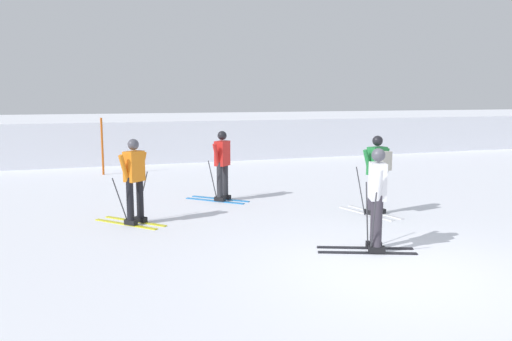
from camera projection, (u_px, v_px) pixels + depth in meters
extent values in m
plane|color=white|center=(400.00, 273.00, 7.45)|extent=(120.00, 120.00, 0.00)
cube|color=white|center=(172.00, 133.00, 24.32)|extent=(80.00, 9.89, 1.59)
cube|color=gold|center=(125.00, 224.00, 10.25)|extent=(1.11, 1.27, 0.02)
cube|color=gold|center=(135.00, 221.00, 10.49)|extent=(1.11, 1.27, 0.02)
cube|color=black|center=(131.00, 222.00, 10.16)|extent=(0.26, 0.28, 0.10)
cube|color=black|center=(141.00, 219.00, 10.40)|extent=(0.26, 0.28, 0.10)
cylinder|color=black|center=(130.00, 199.00, 10.09)|extent=(0.14, 0.14, 0.85)
cylinder|color=black|center=(140.00, 196.00, 10.33)|extent=(0.14, 0.14, 0.85)
cube|color=orange|center=(134.00, 166.00, 10.12)|extent=(0.44, 0.43, 0.60)
cylinder|color=orange|center=(124.00, 168.00, 9.92)|extent=(0.25, 0.23, 0.55)
cylinder|color=orange|center=(142.00, 165.00, 10.35)|extent=(0.25, 0.23, 0.55)
sphere|color=#4C4C56|center=(133.00, 145.00, 10.06)|extent=(0.22, 0.22, 0.22)
cylinder|color=#38383D|center=(121.00, 202.00, 10.02)|extent=(0.33, 0.28, 1.00)
cylinder|color=#38383D|center=(142.00, 197.00, 10.53)|extent=(0.33, 0.28, 1.00)
cube|color=silver|center=(365.00, 214.00, 11.18)|extent=(0.44, 1.58, 0.02)
cube|color=silver|center=(375.00, 212.00, 11.32)|extent=(0.44, 1.58, 0.02)
cube|color=black|center=(370.00, 212.00, 11.04)|extent=(0.17, 0.28, 0.10)
cube|color=black|center=(380.00, 211.00, 11.19)|extent=(0.17, 0.28, 0.10)
cylinder|color=#38333D|center=(371.00, 190.00, 10.97)|extent=(0.14, 0.14, 0.85)
cylinder|color=#38333D|center=(381.00, 189.00, 11.12)|extent=(0.14, 0.14, 0.85)
cube|color=#23843D|center=(377.00, 161.00, 10.96)|extent=(0.42, 0.32, 0.60)
cylinder|color=#23843D|center=(368.00, 162.00, 10.85)|extent=(0.27, 0.14, 0.55)
cylinder|color=#23843D|center=(385.00, 161.00, 11.11)|extent=(0.27, 0.14, 0.55)
sphere|color=black|center=(378.00, 141.00, 10.90)|extent=(0.22, 0.22, 0.22)
cylinder|color=#38383D|center=(361.00, 191.00, 10.95)|extent=(0.30, 0.09, 1.07)
cylinder|color=#38383D|center=(384.00, 188.00, 11.32)|extent=(0.30, 0.09, 1.07)
cube|color=#B7B2A3|center=(384.00, 161.00, 10.78)|extent=(0.31, 0.24, 0.40)
cube|color=black|center=(367.00, 253.00, 8.37)|extent=(1.51, 0.70, 0.02)
cube|color=black|center=(365.00, 248.00, 8.65)|extent=(1.51, 0.70, 0.02)
cube|color=black|center=(377.00, 249.00, 8.35)|extent=(0.29, 0.21, 0.10)
cube|color=black|center=(374.00, 245.00, 8.63)|extent=(0.29, 0.21, 0.10)
cylinder|color=#38333D|center=(378.00, 221.00, 8.29)|extent=(0.14, 0.14, 0.85)
cylinder|color=#38333D|center=(375.00, 217.00, 8.56)|extent=(0.14, 0.14, 0.85)
cube|color=white|center=(378.00, 181.00, 8.34)|extent=(0.37, 0.44, 0.60)
cylinder|color=white|center=(379.00, 185.00, 8.09)|extent=(0.18, 0.27, 0.55)
cylinder|color=white|center=(374.00, 180.00, 8.58)|extent=(0.18, 0.27, 0.55)
sphere|color=#4C4C56|center=(378.00, 155.00, 8.27)|extent=(0.22, 0.22, 0.22)
cylinder|color=#38383D|center=(373.00, 224.00, 8.13)|extent=(0.17, 0.37, 1.08)
cylinder|color=#38383D|center=(367.00, 215.00, 8.74)|extent=(0.17, 0.37, 1.08)
cube|color=#237AC6|center=(215.00, 201.00, 12.52)|extent=(1.19, 1.20, 0.02)
cube|color=#237AC6|center=(220.00, 199.00, 12.77)|extent=(1.19, 1.20, 0.02)
cube|color=black|center=(220.00, 199.00, 12.45)|extent=(0.27, 0.27, 0.10)
cube|color=black|center=(225.00, 197.00, 12.70)|extent=(0.27, 0.27, 0.10)
cylinder|color=#2D2D33|center=(220.00, 180.00, 12.38)|extent=(0.14, 0.14, 0.85)
cylinder|color=#2D2D33|center=(225.00, 178.00, 12.63)|extent=(0.14, 0.14, 0.85)
cube|color=red|center=(222.00, 153.00, 12.42)|extent=(0.44, 0.44, 0.60)
cylinder|color=red|center=(216.00, 155.00, 12.21)|extent=(0.24, 0.24, 0.55)
cylinder|color=red|center=(227.00, 153.00, 12.65)|extent=(0.24, 0.24, 0.55)
sphere|color=black|center=(222.00, 136.00, 12.36)|extent=(0.22, 0.22, 0.22)
cylinder|color=#38383D|center=(213.00, 181.00, 12.30)|extent=(0.32, 0.31, 1.05)
cylinder|color=#38383D|center=(225.00, 178.00, 12.81)|extent=(0.32, 0.31, 1.05)
cylinder|color=#C65614|center=(102.00, 146.00, 16.64)|extent=(0.07, 0.07, 1.85)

